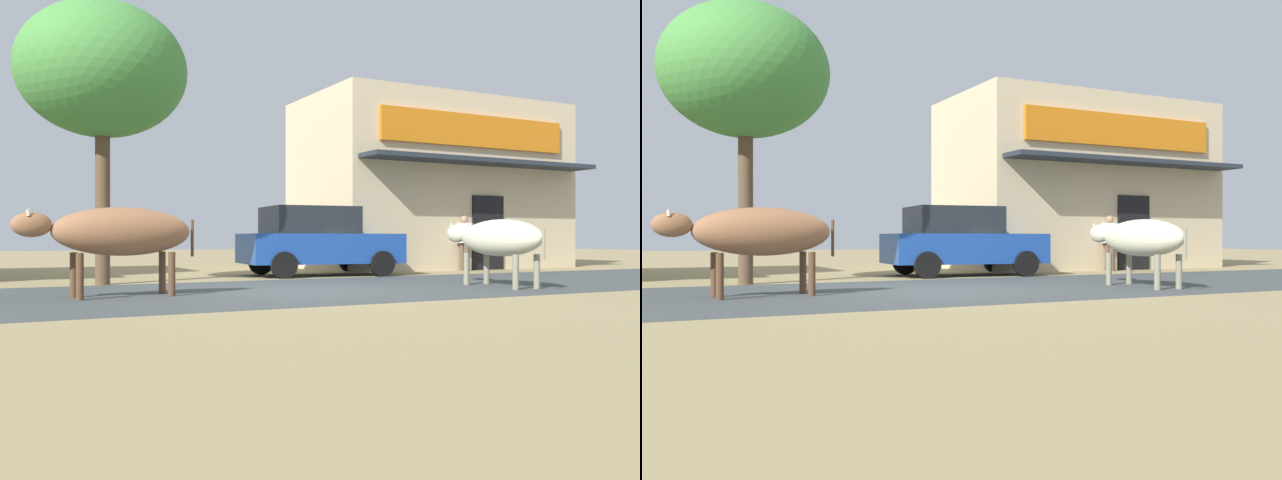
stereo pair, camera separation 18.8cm
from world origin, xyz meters
The scene contains 8 objects.
ground centered at (0.00, 0.00, 0.00)m, with size 80.00×80.00×0.00m, color #988659.
asphalt_road centered at (0.00, 0.00, 0.00)m, with size 72.00×5.40×0.00m, color #404648.
storefront_right_club centered at (7.56, 6.32, 2.50)m, with size 7.90×5.07×5.00m.
roadside_tree centered at (-2.72, 2.87, 4.11)m, with size 3.21×3.21×5.41m.
parked_hatchback_car centered at (2.38, 3.83, 0.84)m, with size 3.88×2.28×1.64m.
cow_near_brown centered at (-2.93, -0.02, 0.99)m, with size 2.70×0.82×1.37m.
cow_far_dark centered at (3.71, -0.96, 0.89)m, with size 0.75×2.70×1.24m.
pedestrian_by_shop centered at (7.04, 4.07, 0.88)m, with size 0.38×0.61×1.51m.
Camera 1 is at (-4.81, -10.44, 0.90)m, focal length 37.47 mm.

